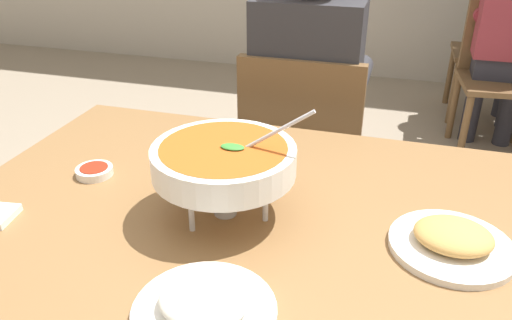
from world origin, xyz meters
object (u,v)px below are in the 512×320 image
Objects in this scene: curry_bowl at (224,161)px; chair_diner_main at (303,155)px; rice_plate at (204,306)px; sauce_dish at (94,171)px; dining_table_main at (237,248)px; chair_bg_right at (506,43)px; appetizer_plate at (452,241)px; chair_bg_middle at (501,65)px; diner_main at (308,92)px.

chair_diner_main is at bearing 88.57° from curry_bowl.
rice_plate is 0.57m from sauce_dish.
dining_table_main is 0.23m from curry_bowl.
chair_bg_right is (1.32, 2.65, -0.25)m from sauce_dish.
rice_plate is (0.07, -0.30, -0.11)m from curry_bowl.
dining_table_main is 0.46m from appetizer_plate.
chair_bg_middle is at bearing 59.93° from sauce_dish.
sauce_dish is 0.10× the size of chair_bg_middle.
sauce_dish is 2.47m from chair_bg_middle.
rice_plate is 0.27× the size of chair_bg_middle.
appetizer_plate is at bearing -61.03° from diner_main.
rice_plate is 2.67× the size of sauce_dish.
chair_bg_middle is at bearing 68.54° from curry_bowl.
chair_bg_right is at bearing 64.28° from chair_diner_main.
curry_bowl is (-0.02, -0.81, 0.13)m from diner_main.
sauce_dish is at bearing -117.63° from diner_main.
dining_table_main is at bearing 178.39° from appetizer_plate.
diner_main reaches higher than dining_table_main.
chair_bg_middle is at bearing 72.30° from rice_plate.
diner_main reaches higher than curry_bowl.
dining_table_main is 1.43× the size of chair_diner_main.
chair_bg_right is at bearing 63.47° from sauce_dish.
chair_bg_right is (0.09, 0.52, 0.00)m from chair_bg_middle.
diner_main is at bearing 90.00° from dining_table_main.
dining_table_main is 14.35× the size of sauce_dish.
chair_diner_main is 1.65m from chair_bg_middle.
dining_table_main is at bearing 42.67° from curry_bowl.
appetizer_plate is (0.46, 0.01, -0.11)m from curry_bowl.
sauce_dish is (-0.44, 0.37, -0.01)m from rice_plate.
chair_bg_right is (0.93, 1.91, -0.24)m from diner_main.
rice_plate is 0.50m from appetizer_plate.
appetizer_plate is 0.27× the size of chair_bg_middle.
diner_main reaches higher than chair_diner_main.
curry_bowl is at bearing -111.46° from chair_bg_middle.
chair_bg_middle is (0.86, 2.20, -0.36)m from curry_bowl.
curry_bowl is 0.37× the size of chair_bg_middle.
dining_table_main is 5.38× the size of rice_plate.
dining_table_main is 0.77m from chair_diner_main.
chair_diner_main is 3.75× the size of rice_plate.
sauce_dish is at bearing 175.59° from appetizer_plate.
sauce_dish is at bearing -118.71° from chair_diner_main.
diner_main is 1.46× the size of chair_bg_right.
chair_diner_main reaches higher than sauce_dish.
dining_table_main is 0.99× the size of diner_main.
curry_bowl is at bearing -91.43° from chair_diner_main.
chair_diner_main and chair_bg_right have the same top height.
rice_plate is 0.27× the size of chair_bg_right.
chair_bg_right is (0.49, 2.71, -0.26)m from appetizer_plate.
diner_main is 3.94× the size of curry_bowl.
dining_table_main is 2.34m from chair_bg_middle.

